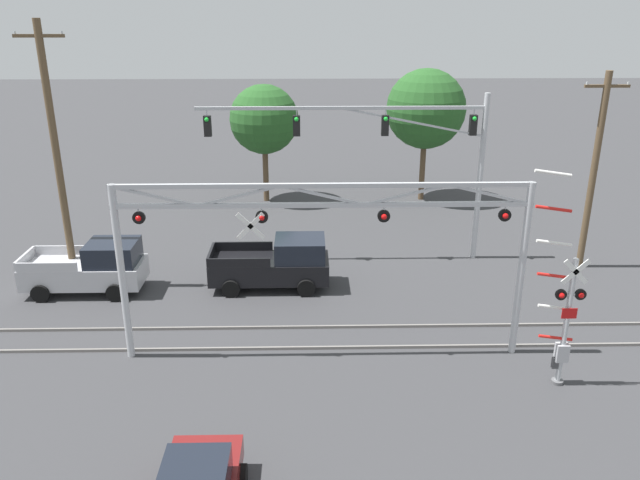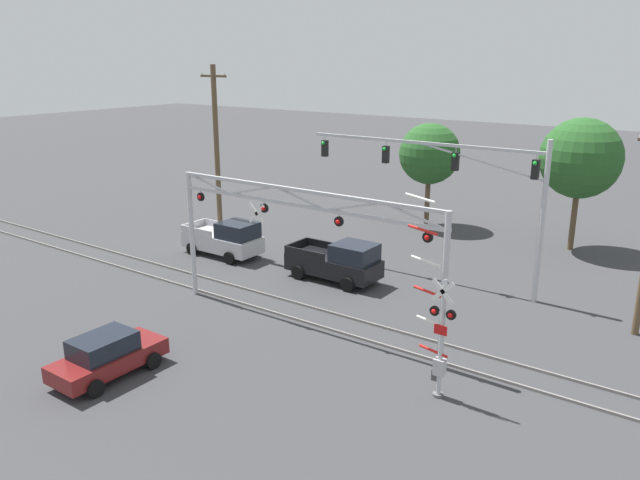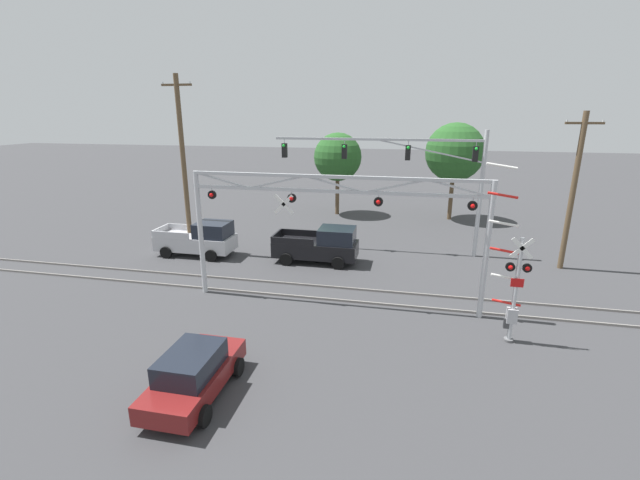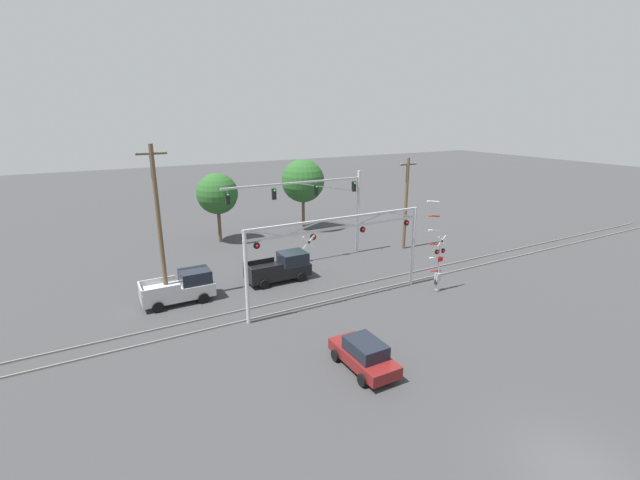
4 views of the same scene
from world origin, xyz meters
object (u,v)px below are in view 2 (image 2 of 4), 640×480
at_px(pickup_truck_lead, 338,262).
at_px(background_tree_far_left_verge, 430,154).
at_px(crossing_signal_mast, 438,334).
at_px(utility_pole_left, 217,159).
at_px(sedan_waiting, 107,355).
at_px(pickup_truck_following, 226,239).
at_px(traffic_signal_span, 471,181).
at_px(crossing_gantry, 300,229).
at_px(background_tree_beyond_span, 581,158).

relative_size(pickup_truck_lead, background_tree_far_left_verge, 0.71).
xyz_separation_m(crossing_signal_mast, utility_pole_left, (-16.79, 7.38, 3.09)).
distance_m(pickup_truck_lead, background_tree_far_left_verge, 12.66).
relative_size(sedan_waiting, background_tree_far_left_verge, 0.59).
height_order(pickup_truck_following, sedan_waiting, pickup_truck_following).
relative_size(traffic_signal_span, background_tree_far_left_verge, 1.83).
relative_size(crossing_gantry, sedan_waiting, 3.19).
relative_size(pickup_truck_following, background_tree_far_left_verge, 0.69).
bearing_deg(crossing_gantry, crossing_signal_mast, -15.00).
relative_size(pickup_truck_lead, background_tree_beyond_span, 0.63).
bearing_deg(pickup_truck_following, utility_pole_left, 150.29).
bearing_deg(background_tree_beyond_span, pickup_truck_lead, -123.24).
xyz_separation_m(traffic_signal_span, sedan_waiting, (-6.57, -15.47, -4.41)).
relative_size(pickup_truck_lead, utility_pole_left, 0.46).
distance_m(crossing_gantry, background_tree_far_left_verge, 17.57).
height_order(crossing_signal_mast, pickup_truck_following, crossing_signal_mast).
xyz_separation_m(crossing_signal_mast, pickup_truck_lead, (-8.61, 7.14, -1.19)).
distance_m(traffic_signal_span, background_tree_beyond_span, 9.54).
xyz_separation_m(utility_pole_left, background_tree_far_left_verge, (7.04, 11.81, -0.57)).
xyz_separation_m(traffic_signal_span, background_tree_far_left_verge, (-6.51, 9.11, -0.46)).
bearing_deg(sedan_waiting, utility_pole_left, 118.68).
xyz_separation_m(traffic_signal_span, background_tree_beyond_span, (2.58, 9.19, 0.08)).
bearing_deg(utility_pole_left, traffic_signal_span, 11.28).
height_order(pickup_truck_lead, pickup_truck_following, same).
bearing_deg(traffic_signal_span, crossing_signal_mast, -72.18).
bearing_deg(utility_pole_left, crossing_signal_mast, -23.73).
bearing_deg(background_tree_far_left_verge, crossing_gantry, -80.73).
bearing_deg(crossing_gantry, utility_pole_left, 150.76).
height_order(pickup_truck_lead, utility_pole_left, utility_pole_left).
distance_m(traffic_signal_span, utility_pole_left, 13.82).
height_order(pickup_truck_lead, sedan_waiting, pickup_truck_lead).
bearing_deg(crossing_signal_mast, traffic_signal_span, 107.82).
bearing_deg(crossing_gantry, background_tree_beyond_span, 70.25).
distance_m(crossing_gantry, sedan_waiting, 8.50).
bearing_deg(sedan_waiting, pickup_truck_lead, 84.54).
distance_m(pickup_truck_lead, utility_pole_left, 9.24).
height_order(traffic_signal_span, sedan_waiting, traffic_signal_span).
relative_size(utility_pole_left, background_tree_far_left_verge, 1.54).
xyz_separation_m(crossing_signal_mast, background_tree_beyond_span, (-0.66, 19.27, 3.07)).
height_order(sedan_waiting, background_tree_far_left_verge, background_tree_far_left_verge).
height_order(crossing_gantry, background_tree_far_left_verge, background_tree_far_left_verge).
height_order(crossing_gantry, crossing_signal_mast, crossing_signal_mast).
bearing_deg(sedan_waiting, background_tree_far_left_verge, 89.86).
distance_m(utility_pole_left, background_tree_beyond_span, 20.04).
height_order(traffic_signal_span, utility_pole_left, utility_pole_left).
bearing_deg(utility_pole_left, background_tree_beyond_span, 36.40).
bearing_deg(background_tree_far_left_verge, crossing_signal_mast, -63.07).
xyz_separation_m(pickup_truck_lead, utility_pole_left, (-8.18, 0.24, 4.29)).
relative_size(traffic_signal_span, utility_pole_left, 1.19).
height_order(traffic_signal_span, background_tree_beyond_span, background_tree_beyond_span).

